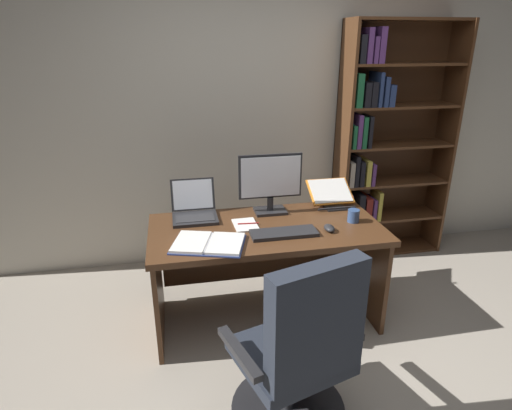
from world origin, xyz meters
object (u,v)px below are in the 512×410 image
(desk, at_px, (264,248))
(computer_mouse, at_px, (329,228))
(office_chair, at_px, (299,360))
(pen, at_px, (248,223))
(coffee_mug, at_px, (353,216))
(laptop, at_px, (194,210))
(bookshelf, at_px, (381,150))
(keyboard, at_px, (284,233))
(notepad, at_px, (245,225))
(monitor, at_px, (270,184))
(reading_stand_with_book, at_px, (331,194))
(open_binder, at_px, (208,243))

(desk, distance_m, computer_mouse, 0.49)
(office_chair, distance_m, computer_mouse, 0.94)
(pen, height_order, coffee_mug, coffee_mug)
(laptop, relative_size, pen, 2.22)
(bookshelf, relative_size, keyboard, 4.80)
(notepad, xyz_separation_m, coffee_mug, (0.72, -0.08, 0.04))
(desk, xyz_separation_m, laptop, (-0.45, 0.18, 0.25))
(monitor, height_order, pen, monitor)
(coffee_mug, bearing_deg, office_chair, -125.39)
(reading_stand_with_book, bearing_deg, laptop, -176.47)
(computer_mouse, xyz_separation_m, coffee_mug, (0.21, 0.11, 0.02))
(reading_stand_with_book, height_order, notepad, reading_stand_with_book)
(notepad, xyz_separation_m, pen, (0.02, -0.00, 0.01))
(bookshelf, xyz_separation_m, reading_stand_with_book, (-0.64, -0.52, -0.17))
(bookshelf, height_order, computer_mouse, bookshelf)
(keyboard, xyz_separation_m, computer_mouse, (0.30, 0.00, 0.01))
(notepad, bearing_deg, computer_mouse, -20.13)
(office_chair, height_order, coffee_mug, office_chair)
(pen, bearing_deg, reading_stand_with_book, 21.91)
(monitor, bearing_deg, coffee_mug, -28.62)
(monitor, xyz_separation_m, pen, (-0.19, -0.20, -0.20))
(monitor, relative_size, notepad, 2.12)
(keyboard, bearing_deg, laptop, 143.41)
(keyboard, bearing_deg, open_binder, -174.04)
(desk, bearing_deg, reading_stand_with_book, 23.35)
(monitor, bearing_deg, laptop, 179.29)
(computer_mouse, bearing_deg, reading_stand_with_book, 68.81)
(office_chair, bearing_deg, bookshelf, 38.01)
(open_binder, distance_m, pen, 0.37)
(reading_stand_with_book, relative_size, coffee_mug, 3.68)
(computer_mouse, height_order, reading_stand_with_book, reading_stand_with_book)
(desk, relative_size, office_chair, 1.53)
(pen, bearing_deg, open_binder, -140.24)
(pen, bearing_deg, keyboard, -44.28)
(office_chair, relative_size, monitor, 2.23)
(keyboard, height_order, coffee_mug, coffee_mug)
(monitor, relative_size, computer_mouse, 4.29)
(laptop, distance_m, reading_stand_with_book, 1.01)
(monitor, relative_size, keyboard, 1.06)
(desk, height_order, computer_mouse, computer_mouse)
(desk, relative_size, reading_stand_with_book, 4.82)
(notepad, distance_m, pen, 0.02)
(computer_mouse, height_order, open_binder, computer_mouse)
(office_chair, height_order, computer_mouse, office_chair)
(computer_mouse, distance_m, coffee_mug, 0.24)
(monitor, bearing_deg, computer_mouse, -52.33)
(bookshelf, bearing_deg, open_binder, -147.20)
(office_chair, distance_m, keyboard, 0.84)
(office_chair, xyz_separation_m, open_binder, (-0.36, 0.73, 0.30))
(open_binder, height_order, coffee_mug, coffee_mug)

